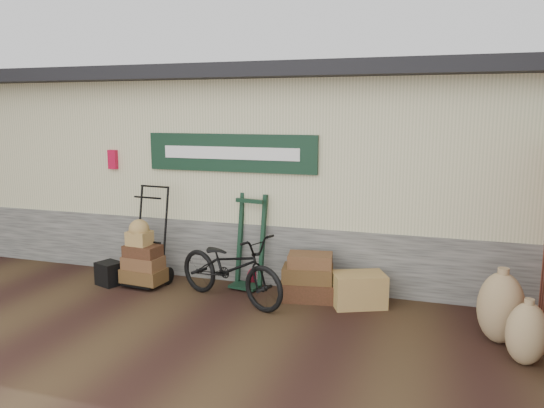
# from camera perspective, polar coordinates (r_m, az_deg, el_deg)

# --- Properties ---
(ground) EXTENTS (80.00, 80.00, 0.00)m
(ground) POSITION_cam_1_polar(r_m,az_deg,el_deg) (7.19, -5.01, -10.85)
(ground) COLOR black
(ground) RESTS_ON ground
(station_building) EXTENTS (14.40, 4.10, 3.20)m
(station_building) POSITION_cam_1_polar(r_m,az_deg,el_deg) (9.35, 1.40, 4.22)
(station_building) COLOR #4C4C47
(station_building) RESTS_ON ground
(porter_trolley) EXTENTS (0.79, 0.62, 1.49)m
(porter_trolley) POSITION_cam_1_polar(r_m,az_deg,el_deg) (8.07, -13.09, -3.24)
(porter_trolley) COLOR black
(porter_trolley) RESTS_ON ground
(green_barrow) EXTENTS (0.55, 0.49, 1.36)m
(green_barrow) POSITION_cam_1_polar(r_m,az_deg,el_deg) (7.73, -2.42, -4.03)
(green_barrow) COLOR black
(green_barrow) RESTS_ON ground
(suitcase_stack) EXTENTS (0.81, 0.58, 0.65)m
(suitcase_stack) POSITION_cam_1_polar(r_m,az_deg,el_deg) (7.32, 3.86, -7.74)
(suitcase_stack) COLOR #372111
(suitcase_stack) RESTS_ON ground
(wicker_hamper) EXTENTS (0.80, 0.68, 0.44)m
(wicker_hamper) POSITION_cam_1_polar(r_m,az_deg,el_deg) (7.19, 9.32, -9.09)
(wicker_hamper) COLOR #99693D
(wicker_hamper) RESTS_ON ground
(black_trunk) EXTENTS (0.42, 0.39, 0.34)m
(black_trunk) POSITION_cam_1_polar(r_m,az_deg,el_deg) (8.30, -17.09, -7.15)
(black_trunk) COLOR black
(black_trunk) RESTS_ON ground
(bicycle) EXTENTS (1.25, 1.93, 1.06)m
(bicycle) POSITION_cam_1_polar(r_m,az_deg,el_deg) (7.18, -4.50, -6.40)
(bicycle) COLOR black
(bicycle) RESTS_ON ground
(burlap_sack_left) EXTENTS (0.61, 0.56, 0.81)m
(burlap_sack_left) POSITION_cam_1_polar(r_m,az_deg,el_deg) (6.48, 23.38, -10.21)
(burlap_sack_left) COLOR #846447
(burlap_sack_left) RESTS_ON ground
(burlap_sack_right) EXTENTS (0.45, 0.39, 0.66)m
(burlap_sack_right) POSITION_cam_1_polar(r_m,az_deg,el_deg) (6.09, 25.70, -12.47)
(burlap_sack_right) COLOR #846447
(burlap_sack_right) RESTS_ON ground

